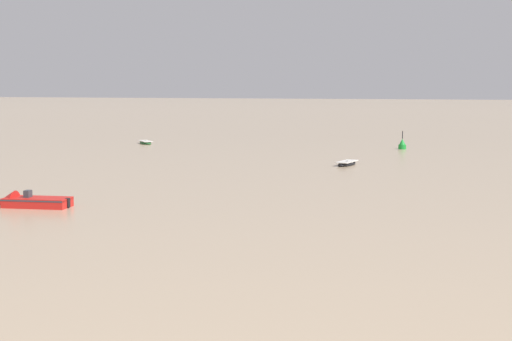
# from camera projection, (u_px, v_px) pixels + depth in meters

# --- Properties ---
(rowboat_moored_0) EXTENTS (1.77, 3.64, 0.55)m
(rowboat_moored_0) POSITION_uv_depth(u_px,v_px,m) (347.00, 164.00, 69.08)
(rowboat_moored_0) COLOR black
(rowboat_moored_0) RESTS_ON ground
(motorboat_moored_1) EXTENTS (4.88, 2.23, 1.62)m
(motorboat_moored_1) POSITION_uv_depth(u_px,v_px,m) (27.00, 203.00, 45.47)
(motorboat_moored_1) COLOR red
(motorboat_moored_1) RESTS_ON ground
(rowboat_moored_3) EXTENTS (3.14, 3.37, 0.54)m
(rowboat_moored_3) POSITION_uv_depth(u_px,v_px,m) (145.00, 143.00, 94.47)
(rowboat_moored_3) COLOR #23602D
(rowboat_moored_3) RESTS_ON ground
(channel_buoy) EXTENTS (0.90, 0.90, 2.30)m
(channel_buoy) POSITION_uv_depth(u_px,v_px,m) (402.00, 145.00, 86.48)
(channel_buoy) COLOR #198C2D
(channel_buoy) RESTS_ON ground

